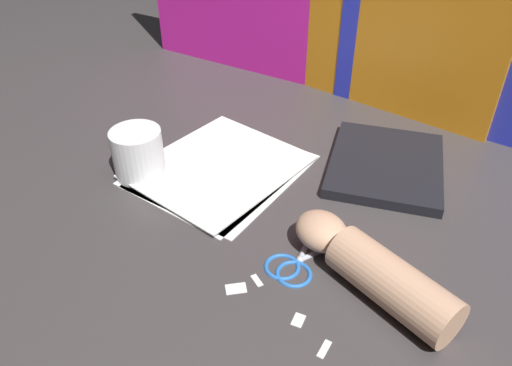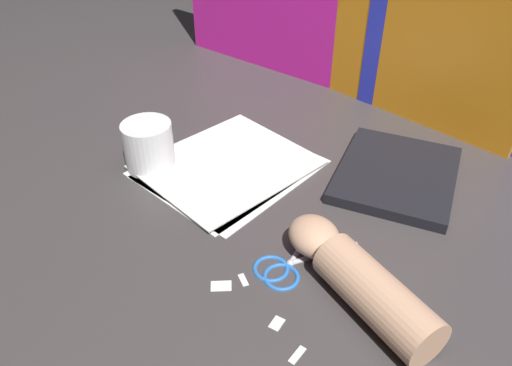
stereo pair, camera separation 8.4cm
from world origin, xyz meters
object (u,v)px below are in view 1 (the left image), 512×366
object	(u,v)px
hand_forearm	(372,268)
mug	(138,154)
scissors	(298,259)
paper_stack	(220,169)
book_closed	(386,165)

from	to	relation	value
hand_forearm	mug	world-z (taller)	mug
hand_forearm	mug	distance (m)	0.48
scissors	mug	distance (m)	0.37
scissors	mug	world-z (taller)	mug
scissors	mug	bearing A→B (deg)	176.21
paper_stack	book_closed	world-z (taller)	book_closed
book_closed	hand_forearm	size ratio (longest dim) A/B	1.08
scissors	hand_forearm	distance (m)	0.12
paper_stack	book_closed	distance (m)	0.32
mug	paper_stack	bearing A→B (deg)	40.09
paper_stack	book_closed	bearing A→B (deg)	36.34
hand_forearm	book_closed	bearing A→B (deg)	109.35
book_closed	mug	size ratio (longest dim) A/B	3.26
book_closed	scissors	distance (m)	0.31
paper_stack	mug	distance (m)	0.16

